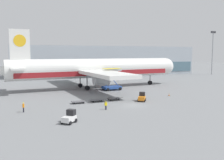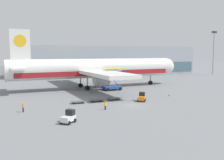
{
  "view_description": "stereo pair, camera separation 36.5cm",
  "coord_description": "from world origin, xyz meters",
  "px_view_note": "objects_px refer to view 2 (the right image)",
  "views": [
    {
      "loc": [
        -22.03,
        -44.99,
        10.6
      ],
      "look_at": [
        0.33,
        12.51,
        4.0
      ],
      "focal_mm": 40.0,
      "sensor_mm": 36.0,
      "label": 1
    },
    {
      "loc": [
        -21.69,
        -45.12,
        10.6
      ],
      "look_at": [
        0.33,
        12.51,
        4.0
      ],
      "focal_mm": 40.0,
      "sensor_mm": 36.0,
      "label": 2
    }
  ],
  "objects_px": {
    "scissor_lift_loader": "(112,82)",
    "ground_crew_near": "(105,105)",
    "baggage_tug_foreground": "(142,97)",
    "baggage_dolly_third": "(114,98)",
    "ground_crew_far": "(23,106)",
    "traffic_cone_near": "(169,95)",
    "airplane_main": "(94,69)",
    "baggage_tug_far": "(69,117)",
    "light_mast": "(214,49)",
    "baggage_dolly_second": "(96,100)",
    "baggage_dolly_lead": "(78,102)"
  },
  "relations": [
    {
      "from": "baggage_dolly_lead",
      "to": "ground_crew_near",
      "type": "relative_size",
      "value": 2.24
    },
    {
      "from": "ground_crew_near",
      "to": "ground_crew_far",
      "type": "relative_size",
      "value": 0.91
    },
    {
      "from": "baggage_dolly_second",
      "to": "baggage_dolly_lead",
      "type": "bearing_deg",
      "value": -175.04
    },
    {
      "from": "baggage_dolly_lead",
      "to": "ground_crew_near",
      "type": "height_order",
      "value": "ground_crew_near"
    },
    {
      "from": "light_mast",
      "to": "baggage_dolly_third",
      "type": "height_order",
      "value": "light_mast"
    },
    {
      "from": "ground_crew_near",
      "to": "light_mast",
      "type": "bearing_deg",
      "value": 25.53
    },
    {
      "from": "ground_crew_far",
      "to": "traffic_cone_near",
      "type": "bearing_deg",
      "value": -55.48
    },
    {
      "from": "airplane_main",
      "to": "baggage_tug_far",
      "type": "xyz_separation_m",
      "value": [
        -14.89,
        -35.65,
        -4.96
      ]
    },
    {
      "from": "baggage_tug_far",
      "to": "baggage_dolly_lead",
      "type": "distance_m",
      "value": 14.93
    },
    {
      "from": "airplane_main",
      "to": "traffic_cone_near",
      "type": "xyz_separation_m",
      "value": [
        13.38,
        -20.43,
        -5.54
      ]
    },
    {
      "from": "baggage_tug_far",
      "to": "baggage_dolly_third",
      "type": "relative_size",
      "value": 0.74
    },
    {
      "from": "airplane_main",
      "to": "ground_crew_near",
      "type": "relative_size",
      "value": 35.07
    },
    {
      "from": "airplane_main",
      "to": "ground_crew_far",
      "type": "height_order",
      "value": "airplane_main"
    },
    {
      "from": "baggage_tug_foreground",
      "to": "ground_crew_far",
      "type": "xyz_separation_m",
      "value": [
        -24.96,
        -1.62,
        0.2
      ]
    },
    {
      "from": "light_mast",
      "to": "ground_crew_near",
      "type": "xyz_separation_m",
      "value": [
        -77.22,
        -55.71,
        -11.67
      ]
    },
    {
      "from": "baggage_dolly_lead",
      "to": "ground_crew_far",
      "type": "height_order",
      "value": "ground_crew_far"
    },
    {
      "from": "airplane_main",
      "to": "ground_crew_far",
      "type": "bearing_deg",
      "value": -133.71
    },
    {
      "from": "baggage_tug_far",
      "to": "baggage_dolly_second",
      "type": "xyz_separation_m",
      "value": [
        8.97,
        14.6,
        -0.49
      ]
    },
    {
      "from": "baggage_tug_far",
      "to": "traffic_cone_near",
      "type": "distance_m",
      "value": 32.1
    },
    {
      "from": "ground_crew_far",
      "to": "traffic_cone_near",
      "type": "height_order",
      "value": "ground_crew_far"
    },
    {
      "from": "scissor_lift_loader",
      "to": "traffic_cone_near",
      "type": "xyz_separation_m",
      "value": [
        9.85,
        -14.41,
        -2.04
      ]
    },
    {
      "from": "baggage_tug_foreground",
      "to": "baggage_dolly_lead",
      "type": "xyz_separation_m",
      "value": [
        -13.84,
        2.61,
        -0.49
      ]
    },
    {
      "from": "baggage_tug_far",
      "to": "baggage_dolly_third",
      "type": "bearing_deg",
      "value": 2.62
    },
    {
      "from": "ground_crew_far",
      "to": "airplane_main",
      "type": "bearing_deg",
      "value": -13.73
    },
    {
      "from": "traffic_cone_near",
      "to": "light_mast",
      "type": "bearing_deg",
      "value": 39.37
    },
    {
      "from": "airplane_main",
      "to": "baggage_tug_far",
      "type": "height_order",
      "value": "airplane_main"
    },
    {
      "from": "scissor_lift_loader",
      "to": "baggage_dolly_second",
      "type": "relative_size",
      "value": 1.7
    },
    {
      "from": "traffic_cone_near",
      "to": "baggage_tug_foreground",
      "type": "bearing_deg",
      "value": -159.12
    },
    {
      "from": "baggage_tug_foreground",
      "to": "baggage_tug_far",
      "type": "distance_m",
      "value": 21.89
    },
    {
      "from": "airplane_main",
      "to": "ground_crew_near",
      "type": "xyz_separation_m",
      "value": [
        -6.68,
        -29.24,
        -4.88
      ]
    },
    {
      "from": "scissor_lift_loader",
      "to": "ground_crew_near",
      "type": "height_order",
      "value": "scissor_lift_loader"
    },
    {
      "from": "airplane_main",
      "to": "baggage_dolly_second",
      "type": "bearing_deg",
      "value": -109.86
    },
    {
      "from": "scissor_lift_loader",
      "to": "baggage_tug_far",
      "type": "height_order",
      "value": "scissor_lift_loader"
    },
    {
      "from": "light_mast",
      "to": "baggage_tug_far",
      "type": "relative_size",
      "value": 7.89
    },
    {
      "from": "ground_crew_near",
      "to": "airplane_main",
      "type": "bearing_deg",
      "value": 66.84
    },
    {
      "from": "airplane_main",
      "to": "traffic_cone_near",
      "type": "distance_m",
      "value": 25.04
    },
    {
      "from": "traffic_cone_near",
      "to": "baggage_dolly_lead",
      "type": "bearing_deg",
      "value": -177.39
    },
    {
      "from": "scissor_lift_loader",
      "to": "ground_crew_far",
      "type": "xyz_separation_m",
      "value": [
        -24.77,
        -19.71,
        -1.26
      ]
    },
    {
      "from": "scissor_lift_loader",
      "to": "baggage_dolly_third",
      "type": "xyz_separation_m",
      "value": [
        -5.18,
        -14.62,
        -1.95
      ]
    },
    {
      "from": "airplane_main",
      "to": "baggage_dolly_lead",
      "type": "xyz_separation_m",
      "value": [
        -10.12,
        -21.51,
        -5.45
      ]
    },
    {
      "from": "scissor_lift_loader",
      "to": "baggage_tug_foreground",
      "type": "distance_m",
      "value": 18.16
    },
    {
      "from": "scissor_lift_loader",
      "to": "traffic_cone_near",
      "type": "relative_size",
      "value": 10.26
    },
    {
      "from": "baggage_tug_far",
      "to": "light_mast",
      "type": "bearing_deg",
      "value": -9.94
    },
    {
      "from": "airplane_main",
      "to": "baggage_tug_far",
      "type": "relative_size",
      "value": 21.17
    },
    {
      "from": "baggage_tug_foreground",
      "to": "ground_crew_far",
      "type": "bearing_deg",
      "value": 128.83
    },
    {
      "from": "light_mast",
      "to": "baggage_dolly_lead",
      "type": "xyz_separation_m",
      "value": [
        -80.65,
        -47.98,
        -12.25
      ]
    },
    {
      "from": "baggage_tug_foreground",
      "to": "baggage_dolly_third",
      "type": "relative_size",
      "value": 0.76
    },
    {
      "from": "ground_crew_near",
      "to": "traffic_cone_near",
      "type": "distance_m",
      "value": 21.92
    },
    {
      "from": "ground_crew_far",
      "to": "traffic_cone_near",
      "type": "xyz_separation_m",
      "value": [
        34.62,
        5.3,
        -0.78
      ]
    },
    {
      "from": "baggage_dolly_third",
      "to": "ground_crew_far",
      "type": "xyz_separation_m",
      "value": [
        -19.59,
        -5.1,
        0.69
      ]
    }
  ]
}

